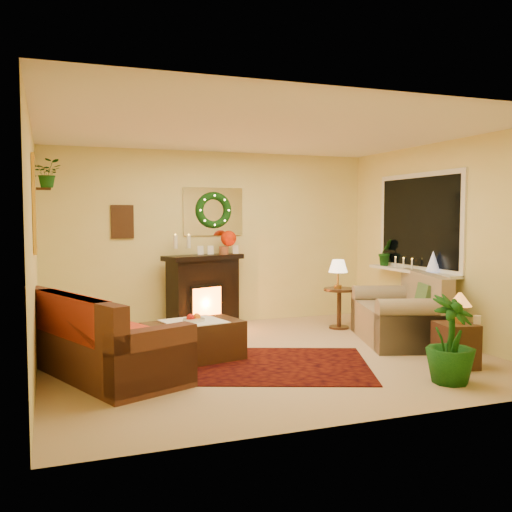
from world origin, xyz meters
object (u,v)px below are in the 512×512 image
object	(u,v)px
side_table_round	(339,306)
coffee_table	(194,343)
sofa	(105,333)
fireplace	(203,289)
end_table_square	(456,342)
loveseat	(398,309)

from	to	relation	value
side_table_round	coffee_table	xyz separation A→B (m)	(-2.44, -1.10, -0.12)
coffee_table	sofa	bearing A→B (deg)	179.13
sofa	fireplace	world-z (taller)	fireplace
fireplace	coffee_table	xyz separation A→B (m)	(-0.63, -1.96, -0.34)
fireplace	sofa	bearing A→B (deg)	-146.93
sofa	end_table_square	xyz separation A→B (m)	(3.58, -1.02, -0.16)
sofa	fireplace	bearing A→B (deg)	30.63
end_table_square	coffee_table	xyz separation A→B (m)	(-2.59, 1.23, -0.06)
side_table_round	coffee_table	size ratio (longest dim) A/B	0.55
end_table_square	loveseat	bearing A→B (deg)	83.53
fireplace	end_table_square	distance (m)	3.75
end_table_square	sofa	bearing A→B (deg)	164.12
coffee_table	side_table_round	bearing A→B (deg)	11.42
end_table_square	coffee_table	world-z (taller)	end_table_square
side_table_round	end_table_square	bearing A→B (deg)	-86.18
fireplace	side_table_round	xyz separation A→B (m)	(1.81, -0.85, -0.22)
sofa	end_table_square	world-z (taller)	sofa
fireplace	coffee_table	bearing A→B (deg)	-128.02
sofa	loveseat	bearing A→B (deg)	-18.16
end_table_square	coffee_table	size ratio (longest dim) A/B	0.45
side_table_round	coffee_table	distance (m)	2.68
fireplace	end_table_square	xyz separation A→B (m)	(1.96, -3.19, -0.28)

